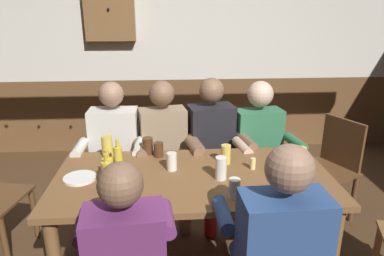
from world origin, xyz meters
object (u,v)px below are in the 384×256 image
(pint_glass_4, at_px, (159,150))
(pint_glass_5, at_px, (172,161))
(bottle_0, at_px, (118,157))
(pint_glass_6, at_px, (234,188))
(person_0, at_px, (114,148))
(person_2, at_px, (213,145))
(pint_glass_2, at_px, (148,146))
(dining_table, at_px, (193,189))
(person_1, at_px, (165,147))
(plate_0, at_px, (80,178))
(bottle_2, at_px, (108,170))
(pint_glass_3, at_px, (221,168))
(wall_dart_cabinet, at_px, (109,9))
(pint_glass_7, at_px, (301,157))
(person_3, at_px, (261,145))
(bottle_1, at_px, (107,176))
(chair_empty_far_end, at_px, (330,166))
(pint_glass_1, at_px, (107,146))
(table_candle, at_px, (253,164))
(pint_glass_0, at_px, (226,154))
(person_5, at_px, (277,245))

(pint_glass_4, height_order, pint_glass_5, pint_glass_5)
(bottle_0, relative_size, pint_glass_6, 1.80)
(person_0, relative_size, bottle_0, 5.67)
(person_2, relative_size, pint_glass_2, 9.65)
(dining_table, relative_size, pint_glass_5, 14.94)
(person_1, xyz_separation_m, plate_0, (-0.54, -0.67, 0.07))
(pint_glass_5, bearing_deg, bottle_2, -157.92)
(person_1, distance_m, pint_glass_3, 0.82)
(wall_dart_cabinet, bearing_deg, plate_0, -88.39)
(person_0, height_order, pint_glass_5, person_0)
(person_2, distance_m, pint_glass_4, 0.58)
(dining_table, distance_m, pint_glass_2, 0.52)
(pint_glass_3, bearing_deg, person_2, 86.48)
(person_1, height_order, wall_dart_cabinet, wall_dart_cabinet)
(pint_glass_7, bearing_deg, bottle_0, 178.27)
(dining_table, xyz_separation_m, person_2, (0.22, 0.67, 0.04))
(person_3, xyz_separation_m, bottle_2, (-1.16, -0.73, 0.16))
(bottle_1, distance_m, pint_glass_4, 0.57)
(plate_0, distance_m, pint_glass_3, 0.91)
(pint_glass_3, distance_m, pint_glass_6, 0.24)
(pint_glass_5, bearing_deg, chair_empty_far_end, 20.44)
(chair_empty_far_end, distance_m, pint_glass_3, 1.29)
(person_2, height_order, bottle_0, person_2)
(bottle_0, distance_m, bottle_2, 0.20)
(chair_empty_far_end, distance_m, pint_glass_1, 1.88)
(dining_table, height_order, pint_glass_1, pint_glass_1)
(person_0, relative_size, pint_glass_4, 11.08)
(dining_table, relative_size, pint_glass_2, 14.19)
(person_2, relative_size, pint_glass_3, 8.24)
(person_1, xyz_separation_m, bottle_2, (-0.34, -0.73, 0.15))
(person_0, xyz_separation_m, pint_glass_7, (1.36, -0.57, 0.14))
(person_1, xyz_separation_m, table_candle, (0.60, -0.60, 0.11))
(person_2, distance_m, bottle_1, 1.13)
(plate_0, bearing_deg, pint_glass_7, 3.68)
(chair_empty_far_end, bearing_deg, pint_glass_3, 95.82)
(bottle_0, height_order, pint_glass_7, bottle_0)
(person_2, xyz_separation_m, pint_glass_5, (-0.36, -0.57, 0.12))
(pint_glass_0, height_order, pint_glass_4, pint_glass_0)
(dining_table, xyz_separation_m, bottle_2, (-0.53, -0.06, 0.19))
(pint_glass_5, height_order, wall_dart_cabinet, wall_dart_cabinet)
(plate_0, bearing_deg, table_candle, 3.43)
(person_3, height_order, table_candle, person_3)
(dining_table, distance_m, table_candle, 0.44)
(bottle_1, distance_m, pint_glass_7, 1.30)
(person_0, distance_m, pint_glass_4, 0.53)
(dining_table, height_order, person_5, person_5)
(pint_glass_0, xyz_separation_m, pint_glass_2, (-0.55, 0.20, -0.00))
(person_1, relative_size, pint_glass_1, 7.82)
(chair_empty_far_end, xyz_separation_m, pint_glass_0, (-0.99, -0.43, 0.33))
(pint_glass_1, relative_size, pint_glass_7, 1.12)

